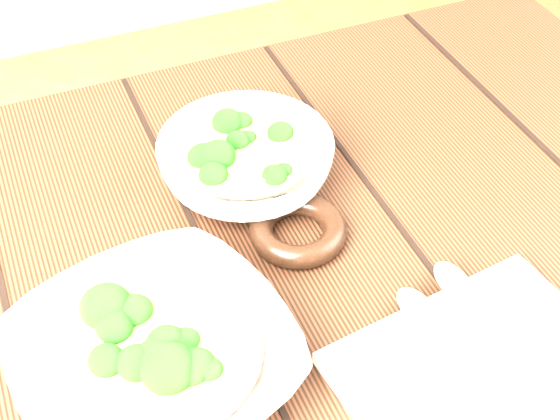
{
  "coord_description": "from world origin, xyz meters",
  "views": [
    {
      "loc": [
        -0.16,
        -0.46,
        1.34
      ],
      "look_at": [
        0.05,
        0.04,
        0.8
      ],
      "focal_mm": 50.0,
      "sensor_mm": 36.0,
      "label": 1
    }
  ],
  "objects_px": {
    "table": "(251,362)",
    "napkin": "(490,382)",
    "soup_bowl_back": "(246,162)",
    "trivet": "(298,230)",
    "soup_bowl_front": "(155,357)"
  },
  "relations": [
    {
      "from": "table",
      "to": "napkin",
      "type": "bearing_deg",
      "value": -49.59
    },
    {
      "from": "napkin",
      "to": "soup_bowl_back",
      "type": "bearing_deg",
      "value": 100.08
    },
    {
      "from": "soup_bowl_back",
      "to": "trivet",
      "type": "bearing_deg",
      "value": -79.24
    },
    {
      "from": "soup_bowl_front",
      "to": "trivet",
      "type": "distance_m",
      "value": 0.21
    },
    {
      "from": "table",
      "to": "trivet",
      "type": "relative_size",
      "value": 11.78
    },
    {
      "from": "trivet",
      "to": "napkin",
      "type": "xyz_separation_m",
      "value": [
        0.08,
        -0.23,
        -0.01
      ]
    },
    {
      "from": "soup_bowl_back",
      "to": "napkin",
      "type": "distance_m",
      "value": 0.34
    },
    {
      "from": "soup_bowl_front",
      "to": "trivet",
      "type": "height_order",
      "value": "soup_bowl_front"
    },
    {
      "from": "table",
      "to": "soup_bowl_back",
      "type": "relative_size",
      "value": 4.85
    },
    {
      "from": "table",
      "to": "soup_bowl_back",
      "type": "height_order",
      "value": "soup_bowl_back"
    },
    {
      "from": "soup_bowl_front",
      "to": "napkin",
      "type": "relative_size",
      "value": 1.14
    },
    {
      "from": "table",
      "to": "soup_bowl_back",
      "type": "distance_m",
      "value": 0.22
    },
    {
      "from": "soup_bowl_back",
      "to": "table",
      "type": "bearing_deg",
      "value": -110.82
    },
    {
      "from": "soup_bowl_front",
      "to": "trivet",
      "type": "xyz_separation_m",
      "value": [
        0.18,
        0.11,
        -0.02
      ]
    },
    {
      "from": "soup_bowl_front",
      "to": "soup_bowl_back",
      "type": "xyz_separation_m",
      "value": [
        0.16,
        0.21,
        0.0
      ]
    }
  ]
}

